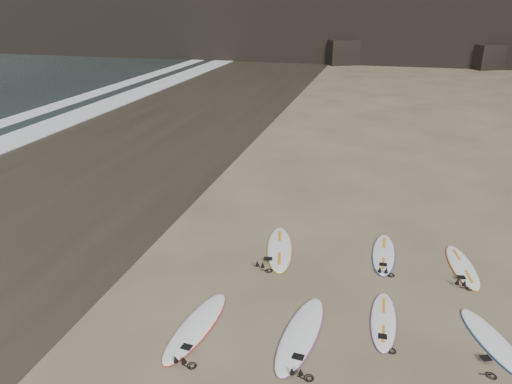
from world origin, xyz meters
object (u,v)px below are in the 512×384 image
at_px(surfboard_6, 384,254).
at_px(surfboard_3, 494,342).
at_px(surfboard_7, 462,266).
at_px(surfboard_5, 279,248).
at_px(surfboard_2, 383,320).
at_px(surfboard_0, 196,326).
at_px(surfboard_1, 301,333).

bearing_deg(surfboard_6, surfboard_3, -55.54).
bearing_deg(surfboard_7, surfboard_5, 173.88).
distance_m(surfboard_2, surfboard_6, 3.09).
bearing_deg(surfboard_2, surfboard_6, 90.36).
height_order(surfboard_3, surfboard_6, surfboard_6).
relative_size(surfboard_0, surfboard_1, 0.95).
distance_m(surfboard_3, surfboard_7, 3.11).
xyz_separation_m(surfboard_3, surfboard_5, (-5.09, 2.88, 0.01)).
distance_m(surfboard_0, surfboard_5, 4.04).
xyz_separation_m(surfboard_3, surfboard_6, (-2.26, 3.28, 0.00)).
relative_size(surfboard_2, surfboard_5, 0.82).
relative_size(surfboard_5, surfboard_6, 1.12).
height_order(surfboard_2, surfboard_3, surfboard_3).
height_order(surfboard_0, surfboard_3, surfboard_0).
bearing_deg(surfboard_7, surfboard_6, 166.04).
relative_size(surfboard_3, surfboard_5, 0.87).
distance_m(surfboard_0, surfboard_7, 7.14).
bearing_deg(surfboard_7, surfboard_1, -142.06).
xyz_separation_m(surfboard_2, surfboard_5, (-2.89, 2.69, 0.01)).
bearing_deg(surfboard_3, surfboard_6, 101.91).
height_order(surfboard_5, surfboard_6, surfboard_5).
height_order(surfboard_2, surfboard_6, surfboard_6).
distance_m(surfboard_2, surfboard_5, 3.95).
bearing_deg(surfboard_0, surfboard_1, 14.09).
bearing_deg(surfboard_5, surfboard_1, -82.83).
relative_size(surfboard_2, surfboard_6, 0.92).
distance_m(surfboard_1, surfboard_5, 3.81).
height_order(surfboard_3, surfboard_5, surfboard_5).
bearing_deg(surfboard_3, surfboard_0, 167.08).
xyz_separation_m(surfboard_0, surfboard_5, (0.98, 3.92, 0.00)).
bearing_deg(surfboard_7, surfboard_3, -94.08).
relative_size(surfboard_3, surfboard_6, 0.98).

